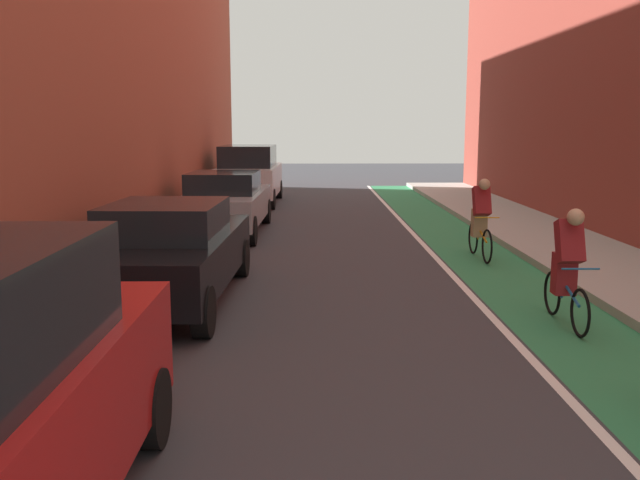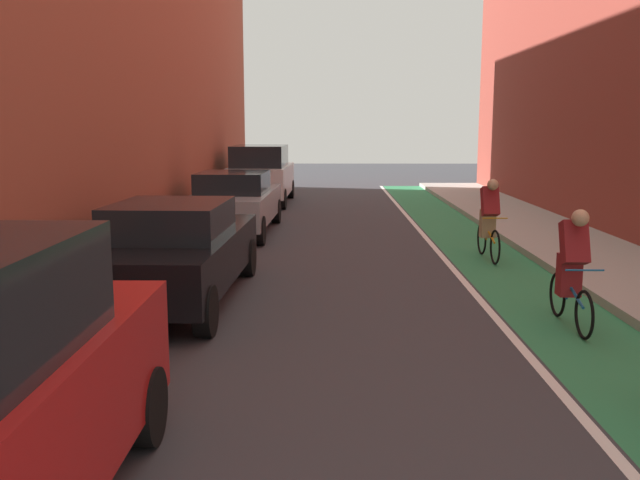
{
  "view_description": "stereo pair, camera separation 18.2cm",
  "coord_description": "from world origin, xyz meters",
  "px_view_note": "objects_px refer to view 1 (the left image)",
  "views": [
    {
      "loc": [
        -0.52,
        1.32,
        2.64
      ],
      "look_at": [
        -0.43,
        8.81,
        1.39
      ],
      "focal_mm": 38.66,
      "sensor_mm": 36.0,
      "label": 1
    },
    {
      "loc": [
        -0.34,
        1.32,
        2.64
      ],
      "look_at": [
        -0.43,
        8.81,
        1.39
      ],
      "focal_mm": 38.66,
      "sensor_mm": 36.0,
      "label": 2
    }
  ],
  "objects_px": {
    "parked_sedan_black": "(170,251)",
    "cyclist_trailing": "(567,263)",
    "parked_suv_white": "(249,174)",
    "parked_sedan_silver": "(225,202)",
    "cyclist_far": "(481,216)"
  },
  "relations": [
    {
      "from": "parked_sedan_black",
      "to": "cyclist_far",
      "type": "distance_m",
      "value": 6.47
    },
    {
      "from": "parked_sedan_black",
      "to": "cyclist_trailing",
      "type": "bearing_deg",
      "value": -12.91
    },
    {
      "from": "parked_sedan_silver",
      "to": "parked_sedan_black",
      "type": "bearing_deg",
      "value": -90.0
    },
    {
      "from": "cyclist_trailing",
      "to": "parked_sedan_silver",
      "type": "bearing_deg",
      "value": 124.67
    },
    {
      "from": "parked_sedan_black",
      "to": "cyclist_far",
      "type": "height_order",
      "value": "cyclist_far"
    },
    {
      "from": "parked_suv_white",
      "to": "parked_sedan_black",
      "type": "bearing_deg",
      "value": -90.0
    },
    {
      "from": "parked_sedan_silver",
      "to": "cyclist_far",
      "type": "xyz_separation_m",
      "value": [
        5.49,
        -3.27,
        0.06
      ]
    },
    {
      "from": "parked_suv_white",
      "to": "cyclist_trailing",
      "type": "distance_m",
      "value": 15.56
    },
    {
      "from": "parked_sedan_silver",
      "to": "cyclist_trailing",
      "type": "height_order",
      "value": "cyclist_trailing"
    },
    {
      "from": "parked_suv_white",
      "to": "cyclist_trailing",
      "type": "height_order",
      "value": "parked_suv_white"
    },
    {
      "from": "parked_sedan_black",
      "to": "parked_suv_white",
      "type": "xyz_separation_m",
      "value": [
        0.0,
        13.3,
        0.23
      ]
    },
    {
      "from": "parked_sedan_silver",
      "to": "parked_suv_white",
      "type": "bearing_deg",
      "value": 90.0
    },
    {
      "from": "parked_suv_white",
      "to": "cyclist_far",
      "type": "distance_m",
      "value": 11.3
    },
    {
      "from": "parked_sedan_black",
      "to": "cyclist_trailing",
      "type": "distance_m",
      "value": 5.64
    },
    {
      "from": "parked_sedan_black",
      "to": "cyclist_far",
      "type": "xyz_separation_m",
      "value": [
        5.49,
        3.42,
        0.06
      ]
    }
  ]
}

